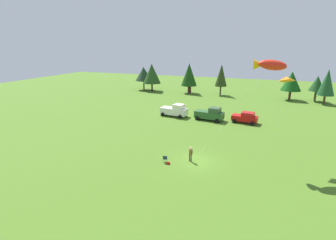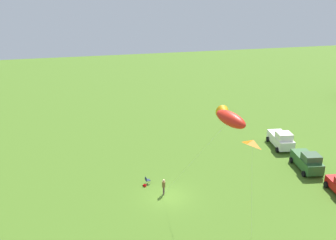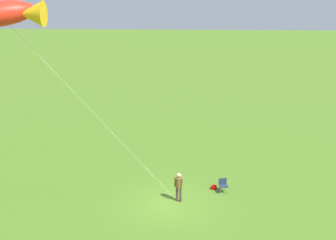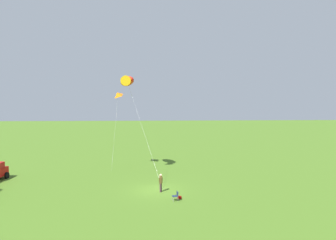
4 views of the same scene
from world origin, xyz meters
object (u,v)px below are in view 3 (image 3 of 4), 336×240
Objects in this scene: folding_chair at (223,184)px; kite_large_fish at (7,14)px; person_kite_flyer at (179,185)px; backpack_on_grass at (214,187)px.

kite_large_fish reaches higher than folding_chair.
folding_chair is 0.07× the size of kite_large_fish.
person_kite_flyer is 2.80m from backpack_on_grass.
person_kite_flyer reaches higher than folding_chair.
kite_large_fish is (9.47, 5.37, 10.68)m from backpack_on_grass.
person_kite_flyer is at bearing -75.00° from folding_chair.
person_kite_flyer is 2.96m from folding_chair.
kite_large_fish is at bearing -40.89° from person_kite_flyer.
folding_chair is 15.21m from kite_large_fish.
kite_large_fish reaches higher than person_kite_flyer.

